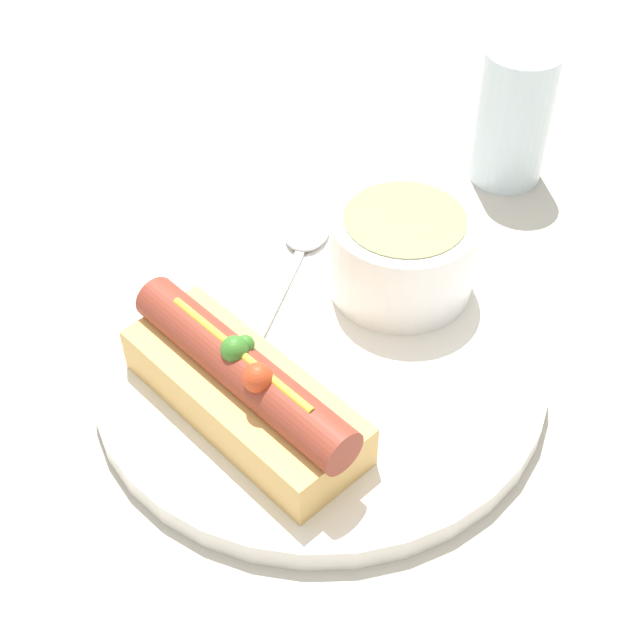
{
  "coord_description": "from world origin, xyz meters",
  "views": [
    {
      "loc": [
        0.35,
        -0.2,
        0.45
      ],
      "look_at": [
        0.0,
        0.0,
        0.05
      ],
      "focal_mm": 50.0,
      "sensor_mm": 36.0,
      "label": 1
    }
  ],
  "objects_px": {
    "hot_dog": "(243,387)",
    "spoon": "(302,245)",
    "drinking_glass": "(513,116)",
    "soup_bowl": "(402,250)"
  },
  "relations": [
    {
      "from": "drinking_glass",
      "to": "spoon",
      "type": "bearing_deg",
      "value": -85.16
    },
    {
      "from": "spoon",
      "to": "drinking_glass",
      "type": "distance_m",
      "value": 0.21
    },
    {
      "from": "hot_dog",
      "to": "spoon",
      "type": "bearing_deg",
      "value": 124.57
    },
    {
      "from": "drinking_glass",
      "to": "hot_dog",
      "type": "bearing_deg",
      "value": -66.37
    },
    {
      "from": "hot_dog",
      "to": "soup_bowl",
      "type": "distance_m",
      "value": 0.16
    },
    {
      "from": "soup_bowl",
      "to": "drinking_glass",
      "type": "bearing_deg",
      "value": 117.76
    },
    {
      "from": "soup_bowl",
      "to": "drinking_glass",
      "type": "xyz_separation_m",
      "value": [
        -0.09,
        0.17,
        0.01
      ]
    },
    {
      "from": "hot_dog",
      "to": "drinking_glass",
      "type": "height_order",
      "value": "drinking_glass"
    },
    {
      "from": "hot_dog",
      "to": "drinking_glass",
      "type": "relative_size",
      "value": 1.54
    },
    {
      "from": "soup_bowl",
      "to": "hot_dog",
      "type": "bearing_deg",
      "value": -71.33
    }
  ]
}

